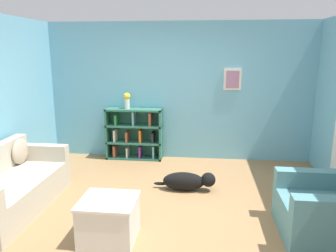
% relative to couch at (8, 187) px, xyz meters
% --- Properties ---
extents(ground_plane, '(14.00, 14.00, 0.00)m').
position_rel_couch_xyz_m(ground_plane, '(2.07, 0.21, -0.30)').
color(ground_plane, '#997047').
extents(wall_back, '(5.60, 0.13, 2.60)m').
position_rel_couch_xyz_m(wall_back, '(2.07, 2.46, 1.00)').
color(wall_back, '#6BADC6').
rests_on(wall_back, ground_plane).
extents(couch, '(0.84, 1.84, 0.79)m').
position_rel_couch_xyz_m(couch, '(0.00, 0.00, 0.00)').
color(couch, '#B7AD99').
rests_on(couch, ground_plane).
extents(bookshelf, '(1.08, 0.30, 0.99)m').
position_rel_couch_xyz_m(bookshelf, '(1.23, 2.26, 0.19)').
color(bookshelf, '#2D6B56').
rests_on(bookshelf, ground_plane).
extents(recliner_chair, '(0.95, 0.97, 1.00)m').
position_rel_couch_xyz_m(recliner_chair, '(4.01, -0.21, 0.04)').
color(recliner_chair, slate).
rests_on(recliner_chair, ground_plane).
extents(coffee_table, '(0.62, 0.57, 0.48)m').
position_rel_couch_xyz_m(coffee_table, '(1.54, -0.57, -0.05)').
color(coffee_table, silver).
rests_on(coffee_table, ground_plane).
extents(dog, '(0.94, 0.25, 0.29)m').
position_rel_couch_xyz_m(dog, '(2.35, 0.85, -0.15)').
color(dog, black).
rests_on(dog, ground_plane).
extents(vase, '(0.13, 0.13, 0.30)m').
position_rel_couch_xyz_m(vase, '(1.11, 2.24, 0.86)').
color(vase, silver).
rests_on(vase, bookshelf).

